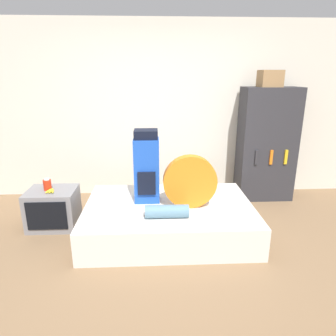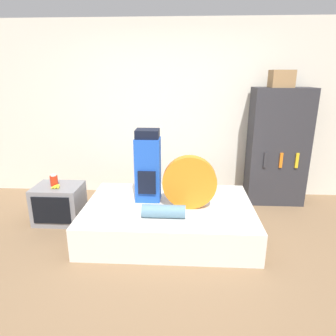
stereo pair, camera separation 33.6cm
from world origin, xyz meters
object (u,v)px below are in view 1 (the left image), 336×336
backpack (147,167)px  tent_bag (190,182)px  bookshelf (267,145)px  cardboard_box (270,79)px  sleeping_roll (167,211)px  canister (47,185)px  television (53,208)px

backpack → tent_bag: (0.49, -0.20, -0.12)m
bookshelf → cardboard_box: 0.95m
cardboard_box → tent_bag: bearing=-138.7°
sleeping_roll → canister: (-1.44, 0.59, 0.11)m
backpack → cardboard_box: cardboard_box is taller
tent_bag → television: tent_bag is taller
tent_bag → television: 1.75m
bookshelf → canister: bearing=-165.2°
sleeping_roll → television: size_ratio=0.80×
backpack → canister: 1.25m
tent_bag → canister: 1.74m
backpack → cardboard_box: size_ratio=2.95×
television → cardboard_box: (2.89, 0.77, 1.54)m
sleeping_roll → television: 1.52m
canister → cardboard_box: bearing=14.5°
sleeping_roll → canister: canister is taller
tent_bag → canister: tent_bag is taller
television → backpack: bearing=-4.6°
canister → cardboard_box: (2.93, 0.75, 1.23)m
tent_bag → cardboard_box: (1.22, 1.07, 1.11)m
bookshelf → cardboard_box: (-0.06, -0.04, 0.95)m
canister → cardboard_box: 3.26m
backpack → sleeping_roll: backpack is taller
backpack → canister: bearing=174.6°
canister → bookshelf: (2.99, 0.79, 0.28)m
tent_bag → television: (-1.67, 0.30, -0.43)m
television → sleeping_roll: bearing=-22.1°
bookshelf → cardboard_box: bearing=-149.6°
television → canister: 0.31m
sleeping_roll → canister: bearing=157.8°
television → canister: canister is taller
tent_bag → backpack: bearing=157.8°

